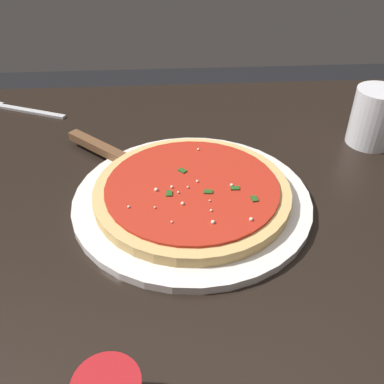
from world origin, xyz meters
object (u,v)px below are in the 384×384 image
at_px(cup_tall_drink, 375,117).
at_px(fork, 19,109).
at_px(pizza_server, 114,155).
at_px(pizza, 192,191).
at_px(serving_plate, 192,200).

bearing_deg(cup_tall_drink, fork, 165.44).
bearing_deg(pizza_server, pizza, -42.96).
distance_m(pizza_server, fork, 0.30).
bearing_deg(pizza_server, fork, 134.49).
height_order(pizza_server, fork, pizza_server).
xyz_separation_m(serving_plate, fork, (-0.33, 0.32, -0.00)).
bearing_deg(pizza, pizza_server, 137.04).
relative_size(serving_plate, cup_tall_drink, 3.45).
xyz_separation_m(pizza, fork, (-0.33, 0.32, -0.02)).
bearing_deg(pizza_server, cup_tall_drink, 5.47).
xyz_separation_m(cup_tall_drink, fork, (-0.65, 0.17, -0.05)).
relative_size(serving_plate, pizza, 1.22).
distance_m(serving_plate, fork, 0.46).
height_order(pizza, fork, pizza).
height_order(pizza_server, cup_tall_drink, cup_tall_drink).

